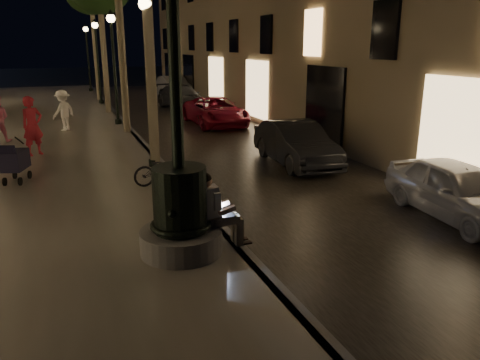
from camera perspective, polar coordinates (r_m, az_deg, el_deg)
name	(u,v)px	position (r m, az deg, el deg)	size (l,w,h in m)	color
ground	(129,132)	(20.73, -13.38, 5.76)	(120.00, 120.00, 0.00)	black
cobble_lane	(196,127)	(21.33, -5.35, 6.44)	(6.00, 45.00, 0.02)	black
promenade	(27,136)	(20.57, -24.51, 4.93)	(8.00, 45.00, 0.20)	#625E56
curb_strip	(129,129)	(20.71, -13.40, 6.03)	(0.25, 45.00, 0.20)	#59595B
fountain_lamppost	(180,196)	(7.81, -7.36, -1.91)	(1.40, 1.40, 5.21)	#59595B
seated_man_laptop	(215,208)	(8.06, -3.06, -3.42)	(0.99, 0.33, 1.36)	tan
lamp_curb_a	(148,59)	(13.45, -11.15, 14.30)	(0.36, 0.36, 4.81)	black
lamp_curb_b	(113,53)	(21.36, -15.19, 14.68)	(0.36, 0.36, 4.81)	black
lamp_curb_c	(97,51)	(29.32, -17.04, 14.83)	(0.36, 0.36, 4.81)	black
lamp_curb_d	(87,49)	(37.30, -18.11, 14.91)	(0.36, 0.36, 4.81)	black
stroller	(15,160)	(13.20, -25.76, 2.16)	(0.70, 1.14, 1.15)	black
car_front	(458,190)	(11.02, 24.99, -1.12)	(1.47, 3.66, 1.25)	#ABADB3
car_second	(296,144)	(14.57, 6.81, 4.42)	(1.41, 4.04, 1.33)	black
car_third	(215,111)	(21.75, -3.01, 8.35)	(2.11, 4.58, 1.27)	maroon
car_rear	(182,97)	(27.69, -7.13, 10.01)	(1.85, 4.56, 1.32)	#2E2F33
car_fifth	(174,86)	(34.12, -8.10, 11.23)	(1.51, 4.34, 1.43)	#989793
pedestrian_red	(32,126)	(16.23, -23.97, 6.04)	(0.68, 0.45, 1.87)	red
pedestrian_white	(63,110)	(20.54, -20.74, 7.93)	(1.06, 0.61, 1.63)	white
bicycle	(164,168)	(11.96, -9.29, 1.44)	(0.54, 1.56, 0.82)	black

